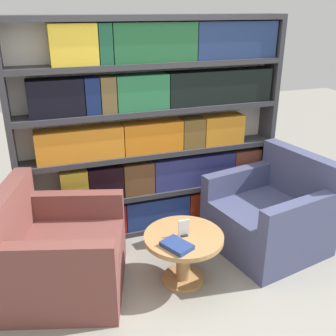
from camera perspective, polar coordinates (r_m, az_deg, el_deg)
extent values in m
plane|color=gray|center=(3.31, 4.65, -18.90)|extent=(14.00, 14.00, 0.00)
cube|color=silver|center=(3.94, -2.85, 5.84)|extent=(2.60, 0.05, 2.12)
cube|color=#333338|center=(3.69, -21.67, 3.06)|extent=(0.05, 0.30, 2.12)
cube|color=#333338|center=(4.35, 14.08, 6.79)|extent=(0.05, 0.30, 2.12)
cube|color=#333338|center=(4.25, -2.10, -8.13)|extent=(2.50, 0.30, 0.05)
cube|color=#333338|center=(4.06, -2.18, -3.27)|extent=(2.50, 0.30, 0.05)
cube|color=#333338|center=(3.89, -2.27, 2.36)|extent=(2.50, 0.30, 0.05)
cube|color=#333338|center=(3.77, -2.36, 8.42)|extent=(2.50, 0.30, 0.05)
cube|color=#333338|center=(3.69, -2.47, 14.81)|extent=(2.50, 0.30, 0.05)
cube|color=#333338|center=(3.66, -2.58, 21.01)|extent=(2.50, 0.30, 0.05)
cube|color=#A21B18|center=(4.01, -12.20, -7.67)|extent=(0.83, 0.20, 0.31)
cube|color=navy|center=(4.14, -1.67, -6.10)|extent=(0.67, 0.20, 0.31)
cube|color=#9F2A14|center=(4.27, 3.58, -5.24)|extent=(0.12, 0.20, 0.31)
cube|color=orange|center=(4.37, 7.03, -4.64)|extent=(0.43, 0.20, 0.31)
cube|color=gold|center=(3.83, -13.48, -2.50)|extent=(0.25, 0.20, 0.32)
cube|color=black|center=(3.86, -9.10, -1.93)|extent=(0.33, 0.20, 0.32)
cube|color=brown|center=(3.92, -4.46, -1.31)|extent=(0.30, 0.20, 0.32)
cube|color=navy|center=(4.09, 3.64, -0.21)|extent=(0.88, 0.20, 0.32)
cube|color=brown|center=(4.35, 10.95, 0.79)|extent=(0.31, 0.20, 0.32)
cube|color=orange|center=(3.68, -12.69, 3.45)|extent=(0.79, 0.20, 0.29)
cube|color=orange|center=(3.81, -2.33, 4.63)|extent=(0.58, 0.20, 0.29)
cube|color=brown|center=(3.94, 3.41, 5.22)|extent=(0.23, 0.20, 0.29)
cube|color=orange|center=(4.08, 7.78, 5.64)|extent=(0.43, 0.20, 0.29)
cube|color=black|center=(3.56, -15.99, 9.79)|extent=(0.47, 0.20, 0.32)
cube|color=navy|center=(3.59, -11.04, 10.34)|extent=(0.13, 0.20, 0.32)
cube|color=brown|center=(3.61, -8.82, 10.55)|extent=(0.14, 0.20, 0.32)
cube|color=#256D42|center=(3.68, -3.87, 10.98)|extent=(0.48, 0.20, 0.32)
cube|color=black|center=(3.95, 7.35, 11.65)|extent=(1.06, 0.20, 0.32)
cube|color=gold|center=(3.51, -13.62, 17.03)|extent=(0.39, 0.20, 0.34)
cube|color=#1A4D35|center=(3.55, -9.24, 17.40)|extent=(0.11, 0.20, 0.34)
cube|color=#1F5630|center=(3.65, -2.03, 17.80)|extent=(0.76, 0.20, 0.34)
cube|color=navy|center=(3.96, 9.57, 17.88)|extent=(0.81, 0.20, 0.34)
cube|color=brown|center=(3.41, -14.63, -13.48)|extent=(1.14, 1.15, 0.45)
cube|color=brown|center=(3.28, -22.09, -6.67)|extent=(0.40, 0.93, 0.46)
cube|color=brown|center=(2.88, -15.50, -12.65)|extent=(0.78, 0.34, 0.24)
cube|color=brown|center=(3.55, -12.79, -5.24)|extent=(0.78, 0.34, 0.24)
cube|color=#42476B|center=(3.94, 14.09, -8.16)|extent=(1.08, 1.08, 0.45)
cube|color=#42476B|center=(4.00, 18.73, -0.93)|extent=(0.32, 0.93, 0.46)
cube|color=#42476B|center=(4.00, 9.88, -1.78)|extent=(0.79, 0.27, 0.24)
cube|color=#42476B|center=(3.49, 18.31, -6.39)|extent=(0.79, 0.27, 0.24)
cylinder|color=#AD7F4C|center=(3.40, 2.23, -13.20)|extent=(0.12, 0.12, 0.41)
cylinder|color=#AD7F4C|center=(3.51, 2.19, -15.71)|extent=(0.36, 0.36, 0.03)
cylinder|color=#AD7F4C|center=(3.27, 2.29, -10.01)|extent=(0.66, 0.66, 0.04)
cube|color=black|center=(3.26, 2.30, -9.64)|extent=(0.05, 0.06, 0.01)
cube|color=white|center=(3.22, 2.32, -8.65)|extent=(0.09, 0.01, 0.14)
cube|color=navy|center=(3.10, 1.29, -11.17)|extent=(0.25, 0.28, 0.04)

